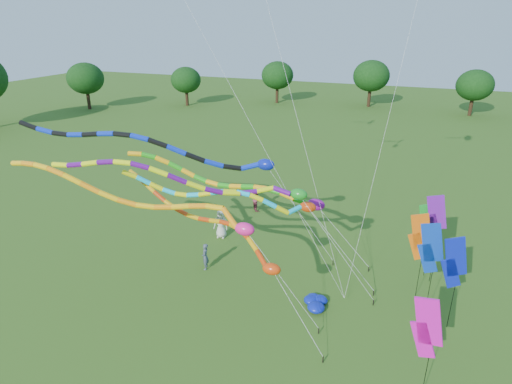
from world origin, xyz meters
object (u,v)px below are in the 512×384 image
(blue_nylon_heap, at_px, (319,301))
(person_b, at_px, (205,257))
(tube_kite_red, at_px, (214,227))
(tube_kite_orange, at_px, (151,201))
(person_c, at_px, (257,199))
(person_a, at_px, (221,224))

(blue_nylon_heap, height_order, person_b, person_b)
(tube_kite_red, height_order, person_b, tube_kite_red)
(blue_nylon_heap, relative_size, person_b, 0.93)
(tube_kite_red, distance_m, tube_kite_orange, 3.18)
(tube_kite_orange, xyz_separation_m, person_c, (0.61, 11.73, -4.50))
(person_b, bearing_deg, blue_nylon_heap, 61.44)
(tube_kite_red, relative_size, blue_nylon_heap, 8.46)
(person_a, bearing_deg, person_b, -86.21)
(tube_kite_orange, xyz_separation_m, person_a, (-0.04, 7.05, -4.42))
(tube_kite_orange, bearing_deg, blue_nylon_heap, 15.71)
(tube_kite_orange, distance_m, person_b, 5.73)
(blue_nylon_heap, xyz_separation_m, person_a, (-7.39, 4.61, 0.73))
(person_a, distance_m, person_b, 3.76)
(tube_kite_orange, height_order, person_b, tube_kite_orange)
(blue_nylon_heap, bearing_deg, person_a, 148.01)
(tube_kite_red, relative_size, tube_kite_orange, 0.80)
(tube_kite_orange, bearing_deg, person_b, 75.02)
(tube_kite_red, distance_m, person_b, 3.81)
(tube_kite_red, xyz_separation_m, tube_kite_orange, (-2.27, -1.55, 1.59))
(tube_kite_red, bearing_deg, person_b, 154.15)
(tube_kite_red, bearing_deg, person_c, 123.31)
(blue_nylon_heap, xyz_separation_m, person_b, (-6.61, 0.94, 0.57))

